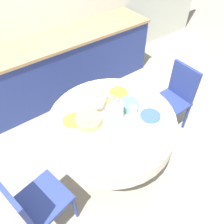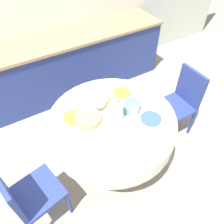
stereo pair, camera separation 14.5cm
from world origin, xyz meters
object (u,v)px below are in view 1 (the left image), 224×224
chair_left (175,96)px  teapot (97,103)px  chair_right (33,203)px  coffee_carafe (117,110)px

chair_left → teapot: bearing=79.8°
chair_right → chair_left: bearing=84.0°
chair_left → chair_right: (-1.93, -0.20, 0.00)m
chair_left → coffee_carafe: coffee_carafe is taller
chair_right → coffee_carafe: bearing=87.7°
chair_left → chair_right: bearing=96.0°
teapot → coffee_carafe: bearing=-70.7°
chair_right → teapot: bearing=101.2°
chair_left → teapot: teapot is taller
chair_right → teapot: (0.91, 0.39, 0.33)m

